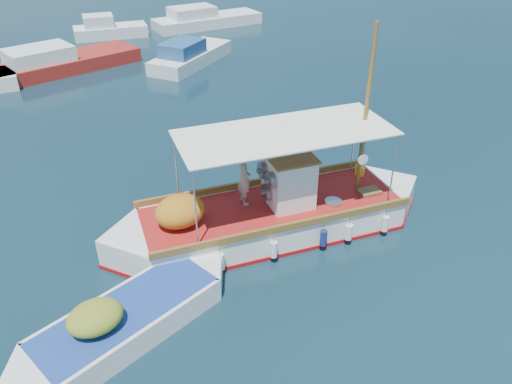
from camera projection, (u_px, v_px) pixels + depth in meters
ground at (289, 224)px, 16.37m from camera, size 160.00×160.00×0.00m
fishing_caique at (270, 216)px, 15.73m from camera, size 10.36×4.78×6.53m
dinghy at (126, 322)px, 12.25m from camera, size 6.24×2.70×1.55m
bg_boat_n at (59, 63)px, 29.55m from camera, size 9.13×3.84×1.80m
bg_boat_ne at (190, 57)px, 30.67m from camera, size 6.74×5.18×1.80m
bg_boat_e at (204, 20)px, 38.97m from camera, size 8.59×3.22×1.80m
bg_boat_far_n at (108, 30)px, 36.26m from camera, size 5.47×3.28×1.80m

